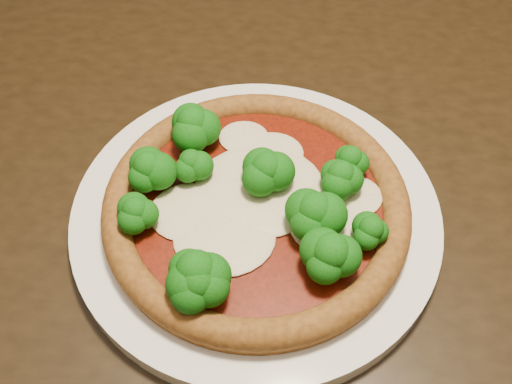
{
  "coord_description": "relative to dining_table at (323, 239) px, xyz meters",
  "views": [
    {
      "loc": [
        -0.06,
        -0.48,
        1.16
      ],
      "look_at": [
        -0.05,
        -0.19,
        0.79
      ],
      "focal_mm": 40.0,
      "sensor_mm": 36.0,
      "label": 1
    }
  ],
  "objects": [
    {
      "name": "floor",
      "position": [
        -0.02,
        0.15,
        -0.66
      ],
      "size": [
        4.0,
        4.0,
        0.0
      ],
      "primitive_type": "plane",
      "color": "black",
      "rests_on": "ground"
    },
    {
      "name": "dining_table",
      "position": [
        0.0,
        0.0,
        0.0
      ],
      "size": [
        1.33,
        0.96,
        0.75
      ],
      "rotation": [
        0.0,
        0.0,
        -0.1
      ],
      "color": "black",
      "rests_on": "floor"
    },
    {
      "name": "plate",
      "position": [
        -0.07,
        -0.04,
        0.1
      ],
      "size": [
        0.32,
        0.32,
        0.02
      ],
      "primitive_type": "cylinder",
      "color": "white",
      "rests_on": "dining_table"
    },
    {
      "name": "pizza",
      "position": [
        -0.07,
        -0.05,
        0.13
      ],
      "size": [
        0.26,
        0.26,
        0.06
      ],
      "rotation": [
        0.0,
        0.0,
        -0.03
      ],
      "color": "brown",
      "rests_on": "plate"
    }
  ]
}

